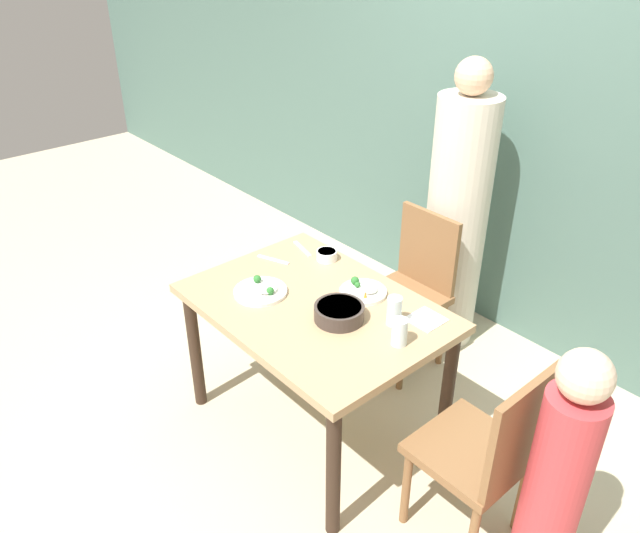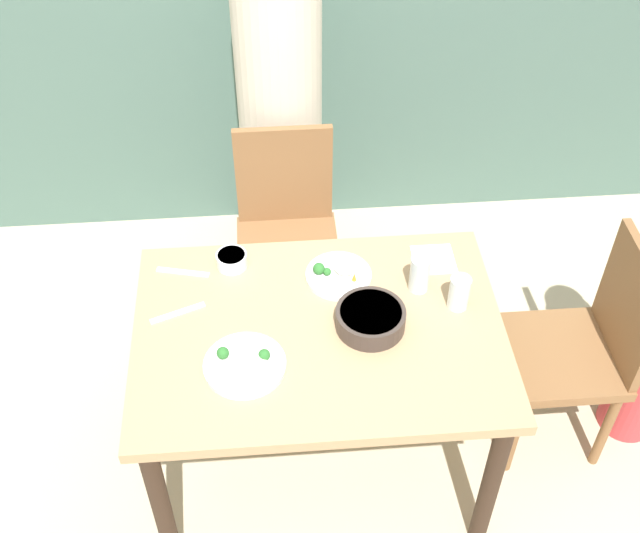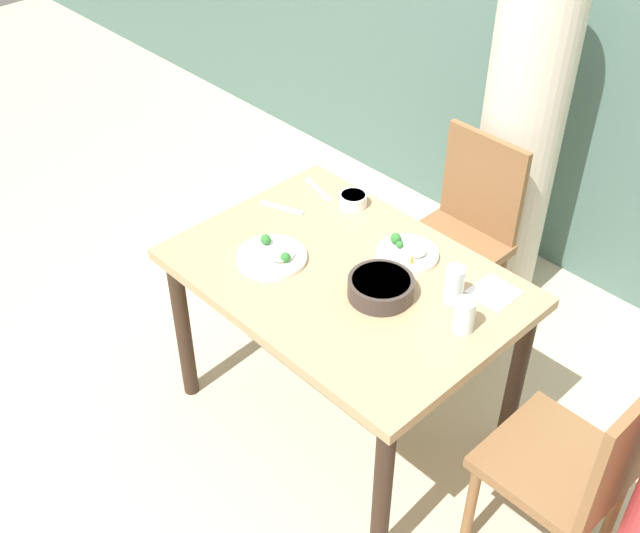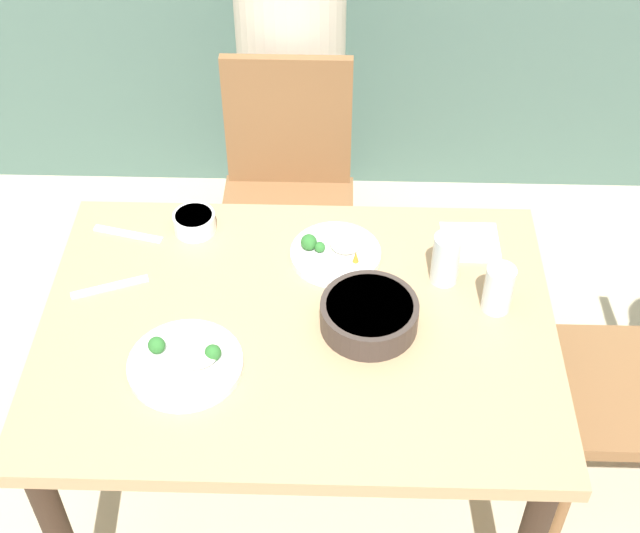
% 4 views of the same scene
% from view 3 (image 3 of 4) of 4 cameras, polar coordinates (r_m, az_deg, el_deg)
% --- Properties ---
extents(ground_plane, '(10.00, 10.00, 0.00)m').
position_cam_3_polar(ground_plane, '(3.22, 1.59, -10.47)').
color(ground_plane, beige).
extents(dining_table, '(1.15, 0.82, 0.72)m').
position_cam_3_polar(dining_table, '(2.78, 1.81, -1.98)').
color(dining_table, tan).
rests_on(dining_table, ground_plane).
extents(chair_adult_spot, '(0.40, 0.40, 0.88)m').
position_cam_3_polar(chair_adult_spot, '(3.37, 9.95, 2.44)').
color(chair_adult_spot, brown).
rests_on(chair_adult_spot, ground_plane).
extents(chair_child_spot, '(0.40, 0.40, 0.88)m').
position_cam_3_polar(chair_child_spot, '(2.58, 17.88, -13.34)').
color(chair_child_spot, brown).
rests_on(chair_child_spot, ground_plane).
extents(person_adult, '(0.34, 0.34, 1.64)m').
position_cam_3_polar(person_adult, '(3.46, 13.97, 8.46)').
color(person_adult, beige).
rests_on(person_adult, ground_plane).
extents(bowl_curry, '(0.22, 0.22, 0.07)m').
position_cam_3_polar(bowl_curry, '(2.61, 4.35, -1.46)').
color(bowl_curry, '#3D332D').
rests_on(bowl_curry, dining_table).
extents(plate_rice_adult, '(0.25, 0.25, 0.06)m').
position_cam_3_polar(plate_rice_adult, '(2.77, -3.35, 0.76)').
color(plate_rice_adult, white).
rests_on(plate_rice_adult, dining_table).
extents(plate_rice_child, '(0.22, 0.22, 0.06)m').
position_cam_3_polar(plate_rice_child, '(2.80, 6.26, 0.98)').
color(plate_rice_child, white).
rests_on(plate_rice_child, dining_table).
extents(bowl_rice_small, '(0.10, 0.10, 0.05)m').
position_cam_3_polar(bowl_rice_small, '(3.03, 2.37, 4.78)').
color(bowl_rice_small, white).
rests_on(bowl_rice_small, dining_table).
extents(glass_water_tall, '(0.07, 0.07, 0.12)m').
position_cam_3_polar(glass_water_tall, '(2.51, 10.22, -3.45)').
color(glass_water_tall, silver).
rests_on(glass_water_tall, dining_table).
extents(glass_water_short, '(0.06, 0.06, 0.13)m').
position_cam_3_polar(glass_water_short, '(2.61, 9.50, -1.28)').
color(glass_water_short, silver).
rests_on(glass_water_short, dining_table).
extents(napkin_folded, '(0.14, 0.14, 0.01)m').
position_cam_3_polar(napkin_folded, '(2.70, 12.28, -1.81)').
color(napkin_folded, white).
rests_on(napkin_folded, dining_table).
extents(fork_steel, '(0.18, 0.06, 0.01)m').
position_cam_3_polar(fork_steel, '(3.13, -0.10, 5.47)').
color(fork_steel, silver).
rests_on(fork_steel, dining_table).
extents(spoon_steel, '(0.18, 0.08, 0.01)m').
position_cam_3_polar(spoon_steel, '(3.03, -2.74, 4.21)').
color(spoon_steel, silver).
rests_on(spoon_steel, dining_table).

